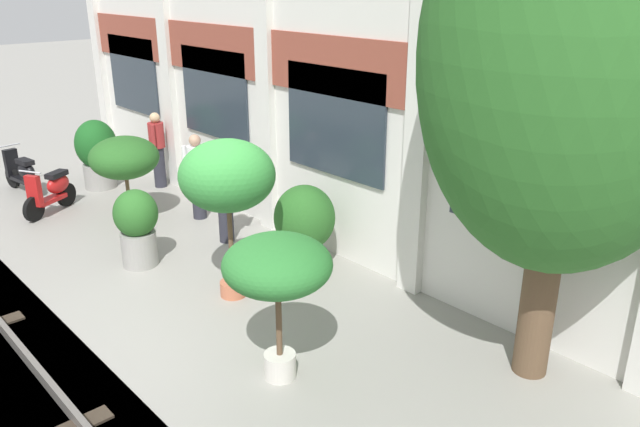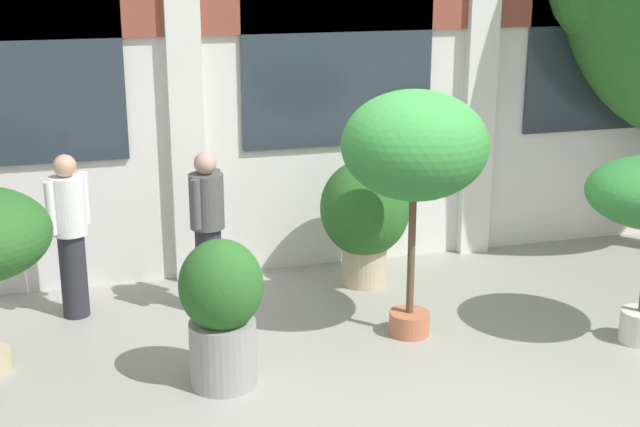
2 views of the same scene
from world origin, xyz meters
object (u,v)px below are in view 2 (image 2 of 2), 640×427
Objects in this scene: potted_plant_ribbed_drum at (365,213)px; resident_near_plants at (70,231)px; potted_plant_tall_urn at (415,149)px; resident_by_doorway at (208,228)px; potted_plant_stone_basin at (222,307)px.

potted_plant_ribbed_drum is 3.04m from resident_near_plants.
potted_plant_tall_urn is at bearing 23.08° from resident_near_plants.
potted_plant_tall_urn is 1.41× the size of resident_by_doorway.
potted_plant_stone_basin is at bearing -164.57° from potted_plant_tall_urn.
potted_plant_ribbed_drum is 0.84× the size of resident_near_plants.
resident_near_plants is at bearing 122.26° from potted_plant_stone_basin.
potted_plant_stone_basin is 0.77× the size of resident_near_plants.
potted_plant_stone_basin is 0.55× the size of potted_plant_tall_urn.
potted_plant_stone_basin is 2.19m from resident_near_plants.
potted_plant_ribbed_drum is 0.84× the size of resident_by_doorway.
potted_plant_tall_urn reaches higher than resident_near_plants.
potted_plant_stone_basin is 0.77× the size of resident_by_doorway.
resident_by_doorway is (-1.73, 1.06, -0.92)m from potted_plant_tall_urn.
resident_by_doorway is at bearing -169.84° from potted_plant_ribbed_drum.
potted_plant_tall_urn reaches higher than potted_plant_stone_basin.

